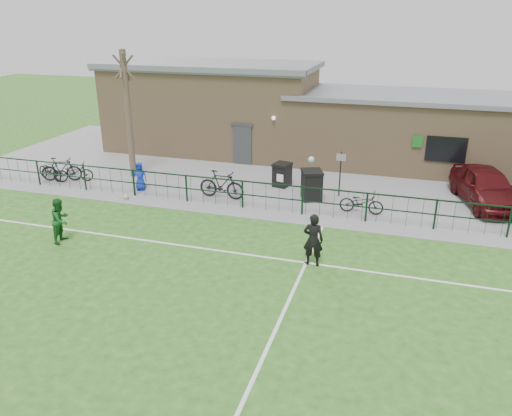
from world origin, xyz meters
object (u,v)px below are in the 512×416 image
(wheelie_bin_right, at_px, (312,186))
(spectator_child, at_px, (140,176))
(car_maroon, at_px, (486,186))
(bicycle_e, at_px, (361,202))
(bare_tree, at_px, (128,116))
(bicycle_a, at_px, (50,170))
(sign_post, at_px, (340,174))
(bicycle_c, at_px, (74,172))
(bicycle_d, at_px, (222,185))
(outfield_player, at_px, (61,220))
(ball_ground, at_px, (126,197))
(wheelie_bin_left, at_px, (282,176))
(bicycle_b, at_px, (61,169))

(wheelie_bin_right, xyz_separation_m, spectator_child, (-7.64, -1.09, 0.05))
(car_maroon, height_order, bicycle_e, car_maroon)
(bare_tree, relative_size, bicycle_a, 3.40)
(bare_tree, relative_size, sign_post, 3.00)
(car_maroon, bearing_deg, bicycle_c, 172.99)
(bicycle_d, bearing_deg, bicycle_c, 91.91)
(bicycle_c, bearing_deg, wheelie_bin_right, -110.04)
(wheelie_bin_right, bearing_deg, outfield_player, -160.26)
(wheelie_bin_right, distance_m, bicycle_e, 2.44)
(bicycle_e, relative_size, ball_ground, 7.26)
(wheelie_bin_left, height_order, bicycle_b, bicycle_b)
(car_maroon, bearing_deg, bicycle_b, 172.96)
(wheelie_bin_left, height_order, bicycle_d, bicycle_d)
(bicycle_c, distance_m, outfield_player, 6.86)
(sign_post, xyz_separation_m, bicycle_e, (1.14, -1.75, -0.54))
(bare_tree, xyz_separation_m, bicycle_e, (11.24, -1.68, -2.52))
(bicycle_d, bearing_deg, wheelie_bin_left, -39.48)
(spectator_child, relative_size, outfield_player, 0.81)
(wheelie_bin_right, distance_m, bicycle_c, 11.29)
(bicycle_a, distance_m, bicycle_c, 1.29)
(bicycle_a, bearing_deg, wheelie_bin_left, -58.43)
(sign_post, bearing_deg, bicycle_b, -172.27)
(outfield_player, bearing_deg, sign_post, -53.47)
(bare_tree, xyz_separation_m, bicycle_a, (-3.52, -1.70, -2.52))
(wheelie_bin_left, xyz_separation_m, spectator_child, (-6.00, -2.42, 0.14))
(bare_tree, relative_size, wheelie_bin_right, 4.98)
(bicycle_a, xyz_separation_m, ball_ground, (4.87, -1.32, -0.36))
(bare_tree, xyz_separation_m, bicycle_b, (-2.85, -1.69, -2.41))
(wheelie_bin_left, bearing_deg, bicycle_e, -17.68)
(bicycle_e, bearing_deg, car_maroon, -61.61)
(bicycle_a, relative_size, spectator_child, 1.36)
(bicycle_c, bearing_deg, wheelie_bin_left, -101.53)
(outfield_player, bearing_deg, spectator_child, -3.42)
(wheelie_bin_right, bearing_deg, bicycle_b, 163.01)
(bicycle_a, bearing_deg, bicycle_c, -66.86)
(bicycle_d, relative_size, bicycle_e, 1.18)
(bicycle_c, relative_size, bicycle_d, 0.86)
(bare_tree, height_order, bicycle_e, bare_tree)
(bicycle_c, distance_m, ball_ground, 3.87)
(wheelie_bin_right, distance_m, sign_post, 1.38)
(wheelie_bin_left, distance_m, outfield_player, 9.98)
(wheelie_bin_left, height_order, ball_ground, wheelie_bin_left)
(bicycle_b, bearing_deg, bicycle_a, 71.92)
(bicycle_e, bearing_deg, wheelie_bin_left, 59.46)
(bicycle_a, height_order, spectator_child, spectator_child)
(bare_tree, height_order, sign_post, bare_tree)
(bicycle_d, xyz_separation_m, ball_ground, (-3.92, -1.34, -0.52))
(bicycle_d, bearing_deg, outfield_player, 148.62)
(bare_tree, bearing_deg, bicycle_a, -154.19)
(wheelie_bin_right, relative_size, bicycle_e, 0.69)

